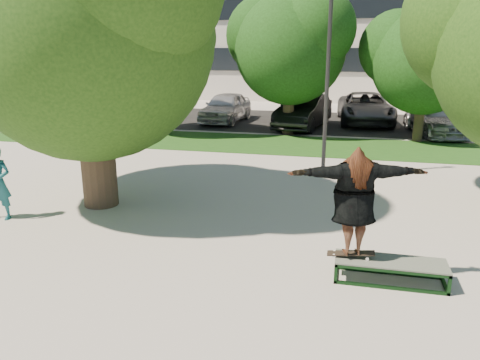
% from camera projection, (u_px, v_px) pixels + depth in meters
% --- Properties ---
extents(ground, '(120.00, 120.00, 0.00)m').
position_uv_depth(ground, '(259.00, 234.00, 9.80)').
color(ground, '#A59E98').
rests_on(ground, ground).
extents(grass_strip, '(30.00, 4.00, 0.02)m').
position_uv_depth(grass_strip, '(330.00, 147.00, 18.48)').
color(grass_strip, '#163F12').
rests_on(grass_strip, ground).
extents(asphalt_strip, '(40.00, 8.00, 0.01)m').
position_uv_depth(asphalt_strip, '(317.00, 122.00, 24.79)').
color(asphalt_strip, black).
rests_on(asphalt_strip, ground).
extents(tree_left, '(6.96, 5.95, 7.12)m').
position_uv_depth(tree_left, '(85.00, 18.00, 10.57)').
color(tree_left, '#38281E').
rests_on(tree_left, ground).
extents(bg_tree_left, '(5.28, 4.51, 5.77)m').
position_uv_depth(bg_tree_left, '(162.00, 49.00, 20.61)').
color(bg_tree_left, '#38281E').
rests_on(bg_tree_left, ground).
extents(bg_tree_mid, '(5.76, 4.92, 6.24)m').
position_uv_depth(bg_tree_mid, '(289.00, 42.00, 20.27)').
color(bg_tree_mid, '#38281E').
rests_on(bg_tree_mid, ground).
extents(bg_tree_right, '(5.04, 4.31, 5.43)m').
position_uv_depth(bg_tree_right, '(424.00, 55.00, 18.72)').
color(bg_tree_right, '#38281E').
rests_on(bg_tree_right, ground).
extents(lamppost, '(0.25, 0.15, 6.11)m').
position_uv_depth(lamppost, '(328.00, 70.00, 13.41)').
color(lamppost, '#2D2D30').
rests_on(lamppost, ground).
extents(grind_box, '(1.80, 0.60, 0.38)m').
position_uv_depth(grind_box, '(390.00, 271.00, 7.76)').
color(grind_box, black).
rests_on(grind_box, ground).
extents(skater_rig, '(2.31, 1.15, 1.89)m').
position_uv_depth(skater_rig, '(354.00, 201.00, 7.58)').
color(skater_rig, white).
rests_on(skater_rig, grind_box).
extents(car_silver_a, '(2.13, 4.67, 1.55)m').
position_uv_depth(car_silver_a, '(226.00, 107.00, 24.60)').
color(car_silver_a, '#B8B9BE').
rests_on(car_silver_a, asphalt_strip).
extents(car_dark, '(2.52, 5.15, 1.63)m').
position_uv_depth(car_dark, '(303.00, 112.00, 22.61)').
color(car_dark, black).
rests_on(car_dark, asphalt_strip).
extents(car_grey, '(3.02, 5.82, 1.57)m').
position_uv_depth(car_grey, '(365.00, 108.00, 24.23)').
color(car_grey, '#505054').
rests_on(car_grey, asphalt_strip).
extents(car_silver_b, '(2.77, 5.03, 1.38)m').
position_uv_depth(car_silver_b, '(436.00, 119.00, 21.05)').
color(car_silver_b, '#ACABB0').
rests_on(car_silver_b, asphalt_strip).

